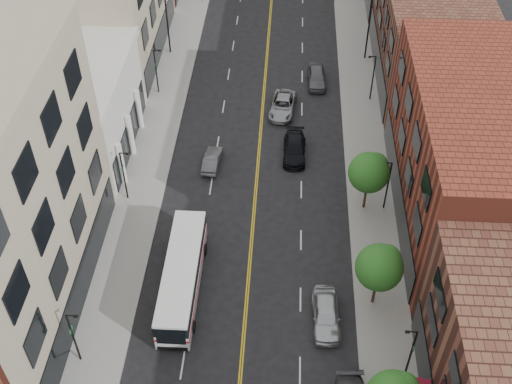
% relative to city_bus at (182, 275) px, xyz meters
% --- Properties ---
extents(sidewalk_left, '(4.00, 110.00, 0.15)m').
position_rel_city_bus_xyz_m(sidewalk_left, '(-5.18, 20.51, -1.58)').
color(sidewalk_left, gray).
rests_on(sidewalk_left, ground).
extents(sidewalk_right, '(4.00, 110.00, 0.15)m').
position_rel_city_bus_xyz_m(sidewalk_right, '(14.82, 20.51, -1.58)').
color(sidewalk_right, gray).
rests_on(sidewalk_right, ground).
extents(bldg_l_white, '(10.00, 14.00, 8.00)m').
position_rel_city_bus_xyz_m(bldg_l_white, '(-12.18, 16.51, 2.35)').
color(bldg_l_white, silver).
rests_on(bldg_l_white, ground).
extents(bldg_r_mid, '(10.00, 22.00, 12.00)m').
position_rel_city_bus_xyz_m(bldg_r_mid, '(21.82, 9.51, 4.35)').
color(bldg_r_mid, maroon).
rests_on(bldg_r_mid, ground).
extents(bldg_r_far_a, '(10.00, 20.00, 10.00)m').
position_rel_city_bus_xyz_m(bldg_r_far_a, '(21.82, 30.51, 3.35)').
color(bldg_r_far_a, '#572C22').
rests_on(bldg_r_far_a, ground).
extents(tree_r_2, '(3.40, 3.40, 5.59)m').
position_rel_city_bus_xyz_m(tree_r_2, '(14.20, -0.42, 2.48)').
color(tree_r_2, black).
rests_on(tree_r_2, sidewalk_right).
extents(tree_r_3, '(3.40, 3.40, 5.59)m').
position_rel_city_bus_xyz_m(tree_r_3, '(14.20, 9.58, 2.48)').
color(tree_r_3, black).
rests_on(tree_r_3, sidewalk_right).
extents(lamp_l_1, '(0.81, 0.55, 5.05)m').
position_rel_city_bus_xyz_m(lamp_l_1, '(-6.14, -6.49, 1.32)').
color(lamp_l_1, black).
rests_on(lamp_l_1, sidewalk_left).
extents(lamp_l_2, '(0.81, 0.55, 5.05)m').
position_rel_city_bus_xyz_m(lamp_l_2, '(-6.14, 9.51, 1.32)').
color(lamp_l_2, black).
rests_on(lamp_l_2, sidewalk_left).
extents(lamp_l_3, '(0.81, 0.55, 5.05)m').
position_rel_city_bus_xyz_m(lamp_l_3, '(-6.14, 25.51, 1.32)').
color(lamp_l_3, black).
rests_on(lamp_l_3, sidewalk_left).
extents(lamp_r_1, '(0.81, 0.55, 5.05)m').
position_rel_city_bus_xyz_m(lamp_r_1, '(15.77, -6.49, 1.32)').
color(lamp_r_1, black).
rests_on(lamp_r_1, sidewalk_right).
extents(lamp_r_2, '(0.81, 0.55, 5.05)m').
position_rel_city_bus_xyz_m(lamp_r_2, '(15.77, 9.51, 1.32)').
color(lamp_r_2, black).
rests_on(lamp_r_2, sidewalk_right).
extents(lamp_r_3, '(0.81, 0.55, 5.05)m').
position_rel_city_bus_xyz_m(lamp_r_3, '(15.77, 25.51, 1.32)').
color(lamp_r_3, black).
rests_on(lamp_r_3, sidewalk_right).
extents(signal_mast_left, '(4.49, 0.18, 7.20)m').
position_rel_city_bus_xyz_m(signal_mast_left, '(-5.45, 33.51, 2.99)').
color(signal_mast_left, black).
rests_on(signal_mast_left, sidewalk_left).
extents(signal_mast_right, '(4.49, 0.18, 7.20)m').
position_rel_city_bus_xyz_m(signal_mast_right, '(15.08, 33.51, 2.99)').
color(signal_mast_right, black).
rests_on(signal_mast_right, sidewalk_right).
extents(city_bus, '(2.70, 11.07, 2.84)m').
position_rel_city_bus_xyz_m(city_bus, '(0.00, 0.00, 0.00)').
color(city_bus, silver).
rests_on(city_bus, ground).
extents(car_parked_far, '(2.12, 4.91, 1.65)m').
position_rel_city_bus_xyz_m(car_parked_far, '(10.62, -2.33, -0.83)').
color(car_parked_far, '#B9BDC1').
rests_on(car_parked_far, ground).
extents(car_lane_behind, '(1.65, 4.03, 1.30)m').
position_rel_city_bus_xyz_m(car_lane_behind, '(0.66, 14.34, -1.00)').
color(car_lane_behind, '#515156').
rests_on(car_lane_behind, ground).
extents(car_lane_a, '(2.08, 5.08, 1.47)m').
position_rel_city_bus_xyz_m(car_lane_a, '(8.12, 16.22, -0.91)').
color(car_lane_a, black).
rests_on(car_lane_a, ground).
extents(car_lane_b, '(2.96, 5.47, 1.46)m').
position_rel_city_bus_xyz_m(car_lane_b, '(6.85, 23.04, -0.92)').
color(car_lane_b, gray).
rests_on(car_lane_b, ground).
extents(car_lane_c, '(2.10, 4.79, 1.60)m').
position_rel_city_bus_xyz_m(car_lane_c, '(10.32, 28.29, -0.85)').
color(car_lane_c, '#54555A').
rests_on(car_lane_c, ground).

